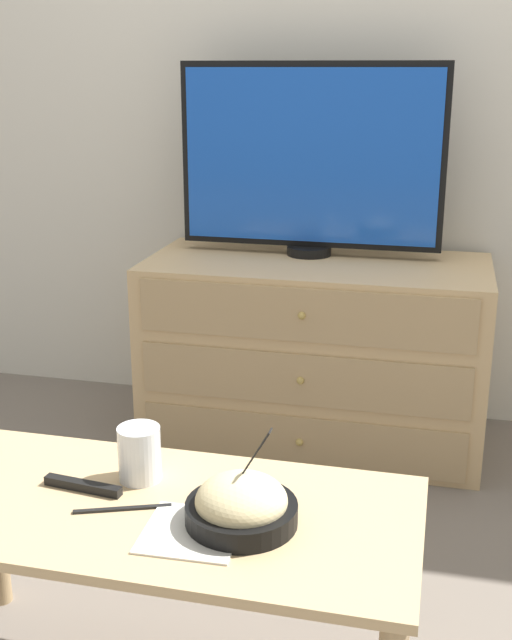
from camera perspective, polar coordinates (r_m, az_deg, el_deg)
name	(u,v)px	position (r m, az deg, el deg)	size (l,w,h in m)	color
ground_plane	(347,405)	(3.08, 6.51, -6.05)	(12.00, 12.00, 0.00)	#70665B
wall_back	(362,45)	(2.85, 7.53, 18.84)	(12.00, 0.05, 2.60)	silver
dresser	(315,352)	(2.71, 4.20, -2.27)	(1.11, 0.54, 0.62)	tan
tv	(311,159)	(2.66, 3.94, 11.37)	(0.87, 0.15, 0.62)	black
coffee_table	(153,535)	(1.61, -7.34, -14.95)	(1.02, 0.46, 0.44)	tan
takeout_bowl	(241,506)	(1.49, -1.05, -13.07)	(0.21, 0.21, 0.18)	black
drink_cup	(140,457)	(1.64, -8.27, -9.59)	(0.09, 0.09, 0.11)	#9E6638
napkin	(192,532)	(1.48, -4.59, -14.77)	(0.18, 0.18, 0.00)	silver
knife	(123,509)	(1.56, -9.47, -13.10)	(0.17, 0.07, 0.01)	black
remote_control	(83,486)	(1.64, -12.21, -11.45)	(0.17, 0.04, 0.02)	black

